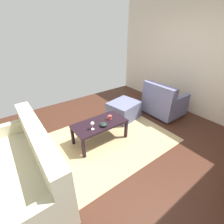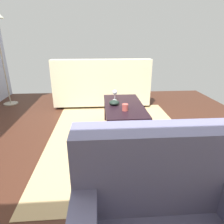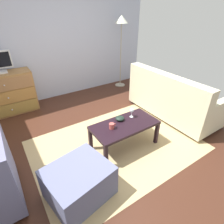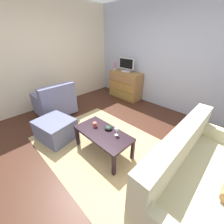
# 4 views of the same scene
# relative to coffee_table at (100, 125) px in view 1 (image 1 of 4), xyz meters

# --- Properties ---
(ground_plane) EXTENTS (5.23, 5.02, 0.05)m
(ground_plane) POSITION_rel_coffee_table_xyz_m (-0.30, 0.28, -0.40)
(ground_plane) COLOR #402217
(wall_plain_left) EXTENTS (0.12, 5.02, 2.75)m
(wall_plain_left) POSITION_rel_coffee_table_xyz_m (-2.67, 0.28, 1.00)
(wall_plain_left) COLOR beige
(wall_plain_left) RESTS_ON ground_plane
(area_rug) EXTENTS (2.60, 1.90, 0.01)m
(area_rug) POSITION_rel_coffee_table_xyz_m (-0.10, 0.08, -0.37)
(area_rug) COLOR tan
(area_rug) RESTS_ON ground_plane
(coffee_table) EXTENTS (1.04, 0.52, 0.43)m
(coffee_table) POSITION_rel_coffee_table_xyz_m (0.00, 0.00, 0.00)
(coffee_table) COLOR black
(coffee_table) RESTS_ON ground_plane
(wine_glass) EXTENTS (0.07, 0.07, 0.16)m
(wine_glass) POSITION_rel_coffee_table_xyz_m (0.22, 0.11, 0.17)
(wine_glass) COLOR silver
(wine_glass) RESTS_ON coffee_table
(mug) EXTENTS (0.11, 0.08, 0.09)m
(mug) POSITION_rel_coffee_table_xyz_m (-0.23, 0.02, 0.10)
(mug) COLOR #B54C45
(mug) RESTS_ON coffee_table
(bowl_decorative) EXTENTS (0.14, 0.14, 0.06)m
(bowl_decorative) POSITION_rel_coffee_table_xyz_m (0.00, 0.13, 0.08)
(bowl_decorative) COLOR black
(bowl_decorative) RESTS_ON coffee_table
(couch_large) EXTENTS (0.85, 1.85, 0.93)m
(couch_large) POSITION_rel_coffee_table_xyz_m (1.40, 0.27, -0.02)
(couch_large) COLOR #332319
(couch_large) RESTS_ON ground_plane
(armchair) EXTENTS (0.80, 0.87, 0.87)m
(armchair) POSITION_rel_coffee_table_xyz_m (-1.90, 0.04, -0.03)
(armchair) COLOR #332319
(armchair) RESTS_ON ground_plane
(ottoman) EXTENTS (0.80, 0.72, 0.42)m
(ottoman) POSITION_rel_coffee_table_xyz_m (-0.98, -0.42, -0.16)
(ottoman) COLOR slate
(ottoman) RESTS_ON ground_plane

